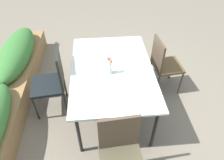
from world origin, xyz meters
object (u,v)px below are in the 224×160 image
Objects in this scene: chair_near_right at (163,63)px; chair_far_side at (53,79)px; flower_vase at (110,66)px; planter_box at (7,91)px; dining_table at (112,71)px; chair_end_left at (121,153)px.

chair_near_right is 0.93× the size of chair_far_side.
planter_box is at bearing 80.67° from flower_vase.
planter_box is (0.16, 1.56, -0.41)m from dining_table.
chair_near_right is 1.68m from chair_far_side.
chair_far_side reaches higher than planter_box.
chair_far_side is 0.87m from flower_vase.
flower_vase is at bearing -108.94° from chair_far_side.
flower_vase is 0.07× the size of planter_box.
dining_table is at bearing -95.97° from planter_box.
chair_far_side is (-0.27, 1.66, 0.02)m from chair_near_right.
chair_far_side is (1.18, 0.82, 0.01)m from chair_end_left.
flower_vase is (-0.44, 0.87, 0.33)m from chair_near_right.
planter_box is (-0.19, 2.40, -0.23)m from chair_near_right.
chair_near_right reaches higher than planter_box.
chair_near_right is 1.03m from flower_vase.
dining_table is 1.62m from planter_box.
flower_vase is (-0.09, 0.03, 0.15)m from dining_table.
chair_near_right is 0.98× the size of chair_end_left.
chair_end_left is at bearing -129.03° from planter_box.
chair_end_left is 1.06m from flower_vase.
chair_near_right is at bearing -87.35° from chair_far_side.
chair_near_right is 0.27× the size of planter_box.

